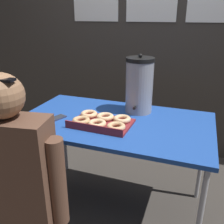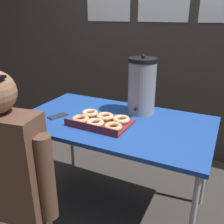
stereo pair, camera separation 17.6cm
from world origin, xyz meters
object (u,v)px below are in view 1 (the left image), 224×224
(coffee_urn, at_px, (139,85))
(cell_phone, at_px, (56,118))
(person_seated, at_px, (18,193))
(donut_box, at_px, (101,121))

(coffee_urn, bearing_deg, cell_phone, -146.32)
(coffee_urn, height_order, person_seated, person_seated)
(coffee_urn, bearing_deg, person_seated, -113.99)
(coffee_urn, bearing_deg, donut_box, -118.44)
(coffee_urn, distance_m, cell_phone, 0.66)
(donut_box, bearing_deg, person_seated, -109.53)
(coffee_urn, xyz_separation_m, person_seated, (-0.41, -0.93, -0.39))
(cell_phone, height_order, person_seated, person_seated)
(cell_phone, bearing_deg, person_seated, -59.13)
(cell_phone, xyz_separation_m, person_seated, (0.11, -0.58, -0.18))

